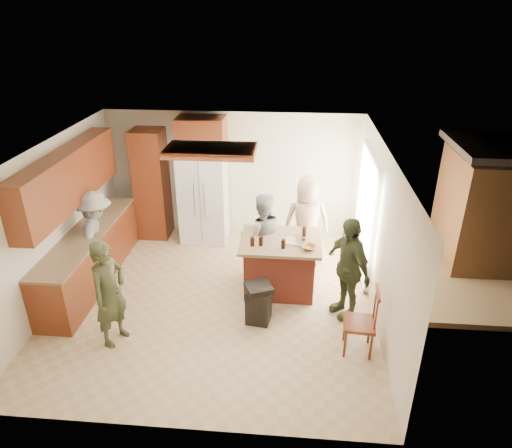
# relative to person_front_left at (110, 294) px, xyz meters

# --- Properties ---
(room_shell) EXTENTS (8.00, 5.20, 5.00)m
(room_shell) POSITION_rel_person_front_left_xyz_m (5.61, 2.73, 0.08)
(room_shell) COLOR tan
(room_shell) RESTS_ON ground
(person_front_left) EXTENTS (0.60, 0.69, 1.58)m
(person_front_left) POSITION_rel_person_front_left_xyz_m (0.00, 0.00, 0.00)
(person_front_left) COLOR #343821
(person_front_left) RESTS_ON ground
(person_behind_left) EXTENTS (0.84, 0.61, 1.56)m
(person_behind_left) POSITION_rel_person_front_left_xyz_m (1.94, 1.85, -0.01)
(person_behind_left) COLOR gray
(person_behind_left) RESTS_ON ground
(person_behind_right) EXTENTS (0.87, 0.60, 1.69)m
(person_behind_right) POSITION_rel_person_front_left_xyz_m (2.69, 2.37, 0.06)
(person_behind_right) COLOR tan
(person_behind_right) RESTS_ON ground
(person_side_right) EXTENTS (0.89, 1.07, 1.62)m
(person_side_right) POSITION_rel_person_front_left_xyz_m (3.28, 0.92, 0.02)
(person_side_right) COLOR #353E24
(person_side_right) RESTS_ON ground
(person_counter) EXTENTS (0.72, 1.12, 1.60)m
(person_counter) POSITION_rel_person_front_left_xyz_m (-0.82, 1.59, 0.01)
(person_counter) COLOR gray
(person_counter) RESTS_ON ground
(left_cabinetry) EXTENTS (0.64, 3.00, 2.30)m
(left_cabinetry) POSITION_rel_person_front_left_xyz_m (-1.01, 1.48, 0.17)
(left_cabinetry) COLOR maroon
(left_cabinetry) RESTS_ON ground
(back_wall_units) EXTENTS (1.80, 0.60, 2.45)m
(back_wall_units) POSITION_rel_person_front_left_xyz_m (-0.10, 3.28, 0.59)
(back_wall_units) COLOR maroon
(back_wall_units) RESTS_ON ground
(refrigerator) EXTENTS (0.90, 0.76, 1.80)m
(refrigerator) POSITION_rel_person_front_left_xyz_m (0.69, 3.20, 0.11)
(refrigerator) COLOR white
(refrigerator) RESTS_ON ground
(kitchen_island) EXTENTS (1.28, 1.03, 0.93)m
(kitchen_island) POSITION_rel_person_front_left_xyz_m (2.26, 1.48, -0.31)
(kitchen_island) COLOR #A63B2A
(kitchen_island) RESTS_ON ground
(island_items) EXTENTS (1.06, 0.75, 0.15)m
(island_items) POSITION_rel_person_front_left_xyz_m (2.41, 1.38, 0.19)
(island_items) COLOR silver
(island_items) RESTS_ON kitchen_island
(trash_bin) EXTENTS (0.47, 0.47, 0.63)m
(trash_bin) POSITION_rel_person_front_left_xyz_m (1.98, 0.62, -0.47)
(trash_bin) COLOR black
(trash_bin) RESTS_ON ground
(spindle_chair) EXTENTS (0.45, 0.45, 0.99)m
(spindle_chair) POSITION_rel_person_front_left_xyz_m (3.41, 0.08, -0.34)
(spindle_chair) COLOR maroon
(spindle_chair) RESTS_ON ground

